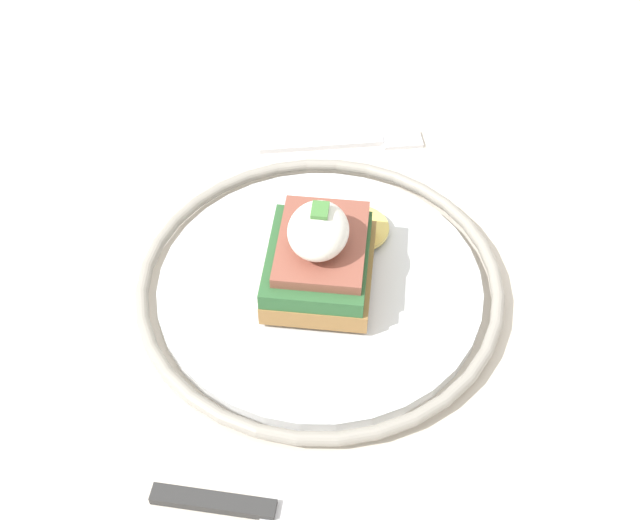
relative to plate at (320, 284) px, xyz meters
The scene contains 5 objects.
dining_table 0.13m from the plate, 139.21° to the right, with size 1.13×0.80×0.77m.
plate is the anchor object (origin of this frame).
sandwich 0.03m from the plate, behind, with size 0.13×0.09×0.07m.
fork 0.18m from the plate, behind, with size 0.05×0.15×0.00m.
knife 0.18m from the plate, ahead, with size 0.02×0.18×0.01m.
Camera 1 is at (0.43, 0.07, 1.25)m, focal length 45.00 mm.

